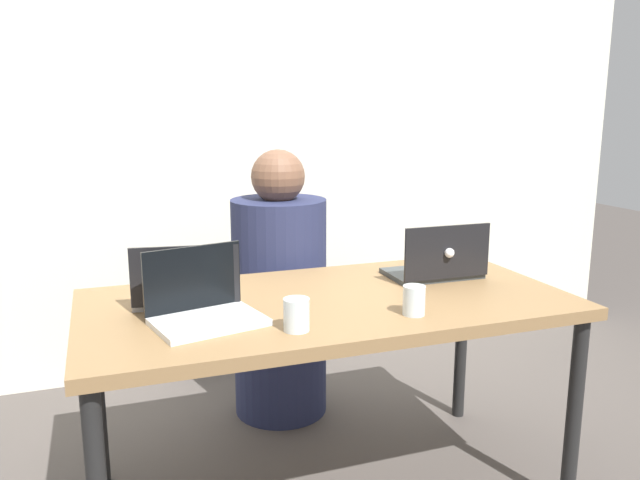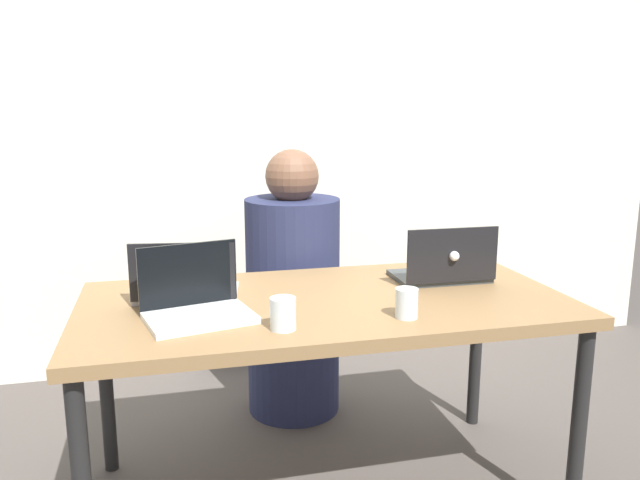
{
  "view_description": "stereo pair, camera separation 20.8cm",
  "coord_description": "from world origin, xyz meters",
  "px_view_note": "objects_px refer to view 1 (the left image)",
  "views": [
    {
      "loc": [
        -0.68,
        -1.84,
        1.32
      ],
      "look_at": [
        0.0,
        0.08,
        0.89
      ],
      "focal_mm": 35.0,
      "sensor_mm": 36.0,
      "label": 1
    },
    {
      "loc": [
        -0.49,
        -1.9,
        1.32
      ],
      "look_at": [
        0.0,
        0.08,
        0.89
      ],
      "focal_mm": 35.0,
      "sensor_mm": 36.0,
      "label": 2
    }
  ],
  "objects_px": {
    "laptop_front_left": "(203,306)",
    "person_at_center": "(280,299)",
    "laptop_back_left": "(186,290)",
    "laptop_back_right": "(437,266)",
    "water_glass_right": "(414,302)",
    "water_glass_left": "(296,317)"
  },
  "relations": [
    {
      "from": "laptop_back_right",
      "to": "laptop_back_left",
      "type": "bearing_deg",
      "value": 0.58
    },
    {
      "from": "laptop_front_left",
      "to": "person_at_center",
      "type": "bearing_deg",
      "value": 46.07
    },
    {
      "from": "laptop_back_left",
      "to": "water_glass_left",
      "type": "relative_size",
      "value": 3.83
    },
    {
      "from": "person_at_center",
      "to": "water_glass_right",
      "type": "xyz_separation_m",
      "value": [
        0.16,
        -0.9,
        0.24
      ]
    },
    {
      "from": "laptop_back_right",
      "to": "water_glass_right",
      "type": "xyz_separation_m",
      "value": [
        -0.28,
        -0.34,
        -0.01
      ]
    },
    {
      "from": "laptop_back_left",
      "to": "laptop_front_left",
      "type": "distance_m",
      "value": 0.19
    },
    {
      "from": "water_glass_left",
      "to": "laptop_front_left",
      "type": "bearing_deg",
      "value": 144.49
    },
    {
      "from": "laptop_back_right",
      "to": "water_glass_right",
      "type": "distance_m",
      "value": 0.44
    },
    {
      "from": "person_at_center",
      "to": "laptop_back_right",
      "type": "xyz_separation_m",
      "value": [
        0.44,
        -0.56,
        0.24
      ]
    },
    {
      "from": "person_at_center",
      "to": "water_glass_left",
      "type": "relative_size",
      "value": 12.47
    },
    {
      "from": "laptop_back_right",
      "to": "person_at_center",
      "type": "bearing_deg",
      "value": -51.22
    },
    {
      "from": "laptop_front_left",
      "to": "water_glass_left",
      "type": "height_order",
      "value": "laptop_front_left"
    },
    {
      "from": "laptop_back_left",
      "to": "laptop_back_right",
      "type": "distance_m",
      "value": 0.9
    },
    {
      "from": "person_at_center",
      "to": "laptop_back_left",
      "type": "height_order",
      "value": "person_at_center"
    },
    {
      "from": "water_glass_left",
      "to": "laptop_back_right",
      "type": "bearing_deg",
      "value": 28.47
    },
    {
      "from": "laptop_front_left",
      "to": "water_glass_right",
      "type": "bearing_deg",
      "value": -27.47
    },
    {
      "from": "person_at_center",
      "to": "laptop_back_right",
      "type": "distance_m",
      "value": 0.75
    },
    {
      "from": "laptop_back_right",
      "to": "water_glass_right",
      "type": "height_order",
      "value": "laptop_back_right"
    },
    {
      "from": "person_at_center",
      "to": "laptop_front_left",
      "type": "bearing_deg",
      "value": 44.64
    },
    {
      "from": "person_at_center",
      "to": "water_glass_left",
      "type": "xyz_separation_m",
      "value": [
        -0.21,
        -0.91,
        0.24
      ]
    },
    {
      "from": "laptop_back_left",
      "to": "laptop_back_right",
      "type": "xyz_separation_m",
      "value": [
        0.9,
        -0.0,
        0.0
      ]
    },
    {
      "from": "water_glass_right",
      "to": "laptop_back_left",
      "type": "bearing_deg",
      "value": 151.45
    }
  ]
}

